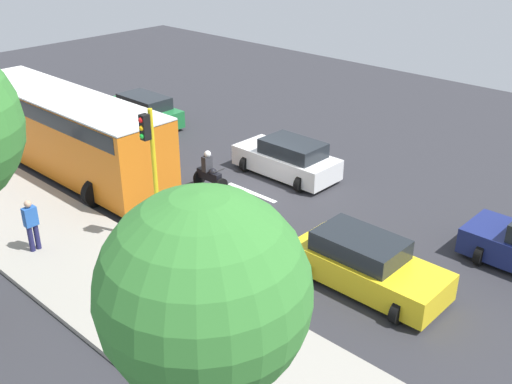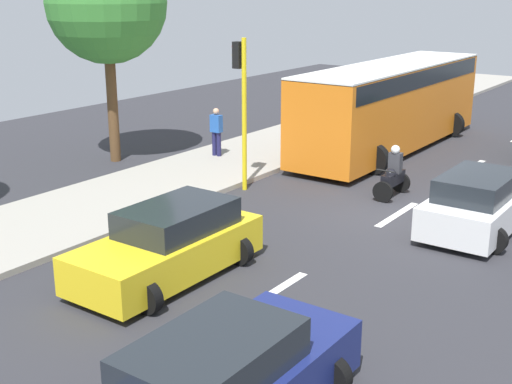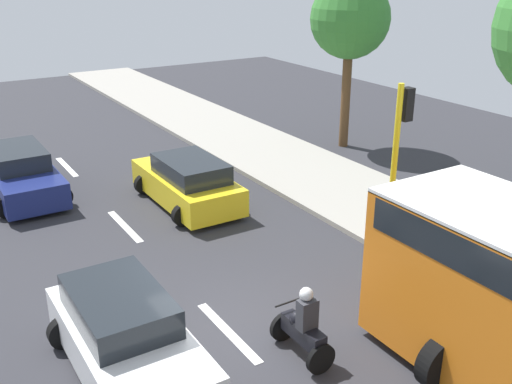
{
  "view_description": "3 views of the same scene",
  "coord_description": "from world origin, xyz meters",
  "px_view_note": "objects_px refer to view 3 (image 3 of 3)",
  "views": [
    {
      "loc": [
        14.67,
        13.92,
        9.72
      ],
      "look_at": [
        1.99,
        2.08,
        1.41
      ],
      "focal_mm": 41.9,
      "sensor_mm": 36.0,
      "label": 1
    },
    {
      "loc": [
        -7.0,
        16.39,
        5.97
      ],
      "look_at": [
        2.48,
        3.09,
        0.97
      ],
      "focal_mm": 47.93,
      "sensor_mm": 36.0,
      "label": 2
    },
    {
      "loc": [
        -4.88,
        -8.98,
        7.1
      ],
      "look_at": [
        2.65,
        3.22,
        1.43
      ],
      "focal_mm": 41.82,
      "sensor_mm": 36.0,
      "label": 3
    }
  ],
  "objects_px": {
    "car_dark_blue": "(22,174)",
    "traffic_light_corner": "(398,150)",
    "motorcycle": "(303,328)",
    "car_white": "(126,337)",
    "car_yellow_cab": "(187,182)",
    "street_tree_center": "(350,20)"
  },
  "relations": [
    {
      "from": "car_dark_blue",
      "to": "street_tree_center",
      "type": "bearing_deg",
      "value": -5.45
    },
    {
      "from": "car_dark_blue",
      "to": "street_tree_center",
      "type": "relative_size",
      "value": 0.69
    },
    {
      "from": "motorcycle",
      "to": "traffic_light_corner",
      "type": "relative_size",
      "value": 0.34
    },
    {
      "from": "car_white",
      "to": "motorcycle",
      "type": "xyz_separation_m",
      "value": [
        2.95,
        -1.35,
        -0.07
      ]
    },
    {
      "from": "motorcycle",
      "to": "traffic_light_corner",
      "type": "xyz_separation_m",
      "value": [
        4.03,
        1.92,
        2.29
      ]
    },
    {
      "from": "car_yellow_cab",
      "to": "street_tree_center",
      "type": "bearing_deg",
      "value": 15.77
    },
    {
      "from": "car_dark_blue",
      "to": "car_yellow_cab",
      "type": "distance_m",
      "value": 5.36
    },
    {
      "from": "car_dark_blue",
      "to": "traffic_light_corner",
      "type": "relative_size",
      "value": 0.99
    },
    {
      "from": "car_white",
      "to": "street_tree_center",
      "type": "distance_m",
      "value": 15.78
    },
    {
      "from": "car_yellow_cab",
      "to": "car_dark_blue",
      "type": "bearing_deg",
      "value": 140.56
    },
    {
      "from": "car_white",
      "to": "car_yellow_cab",
      "type": "bearing_deg",
      "value": 56.44
    },
    {
      "from": "traffic_light_corner",
      "to": "car_white",
      "type": "bearing_deg",
      "value": -175.38
    },
    {
      "from": "motorcycle",
      "to": "traffic_light_corner",
      "type": "distance_m",
      "value": 5.01
    },
    {
      "from": "traffic_light_corner",
      "to": "street_tree_center",
      "type": "distance_m",
      "value": 10.09
    },
    {
      "from": "traffic_light_corner",
      "to": "car_dark_blue",
      "type": "bearing_deg",
      "value": 125.47
    },
    {
      "from": "car_white",
      "to": "motorcycle",
      "type": "bearing_deg",
      "value": -24.61
    },
    {
      "from": "motorcycle",
      "to": "traffic_light_corner",
      "type": "height_order",
      "value": "traffic_light_corner"
    },
    {
      "from": "motorcycle",
      "to": "car_dark_blue",
      "type": "bearing_deg",
      "value": 103.4
    },
    {
      "from": "car_dark_blue",
      "to": "car_yellow_cab",
      "type": "xyz_separation_m",
      "value": [
        4.14,
        -3.41,
        -0.0
      ]
    },
    {
      "from": "car_white",
      "to": "car_dark_blue",
      "type": "xyz_separation_m",
      "value": [
        0.24,
        10.02,
        0.0
      ]
    },
    {
      "from": "car_white",
      "to": "street_tree_center",
      "type": "bearing_deg",
      "value": 35.65
    },
    {
      "from": "car_yellow_cab",
      "to": "street_tree_center",
      "type": "relative_size",
      "value": 0.68
    }
  ]
}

